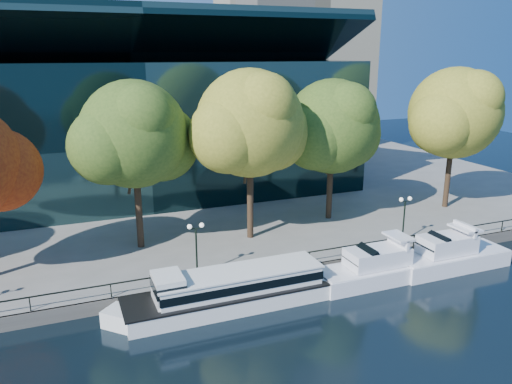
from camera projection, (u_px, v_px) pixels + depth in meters
name	position (u px, v px, depth m)	size (l,w,h in m)	color
ground	(267.00, 305.00, 34.57)	(160.00, 160.00, 0.00)	black
promenade	(161.00, 179.00, 66.96)	(90.00, 67.08, 1.00)	slate
railing	(250.00, 262.00, 36.95)	(88.20, 0.08, 0.99)	black
convention_building	(132.00, 126.00, 59.27)	(50.00, 24.57, 21.43)	black
tour_boat	(227.00, 289.00, 34.04)	(16.19, 3.61, 3.07)	white
cruiser_near	(377.00, 268.00, 38.04)	(11.94, 3.07, 3.46)	white
cruiser_far	(446.00, 256.00, 40.13)	(11.15, 3.09, 3.64)	white
tree_2	(136.00, 137.00, 39.87)	(10.85, 8.89, 13.96)	black
tree_3	(252.00, 126.00, 41.92)	(11.42, 9.37, 14.74)	black
tree_4	(334.00, 129.00, 47.41)	(11.24, 9.22, 13.63)	black
tree_5	(456.00, 115.00, 50.84)	(11.61, 9.52, 14.60)	black
lamp_1	(196.00, 237.00, 36.20)	(1.26, 0.36, 4.03)	black
lamp_2	(405.00, 209.00, 42.80)	(1.26, 0.36, 4.03)	black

